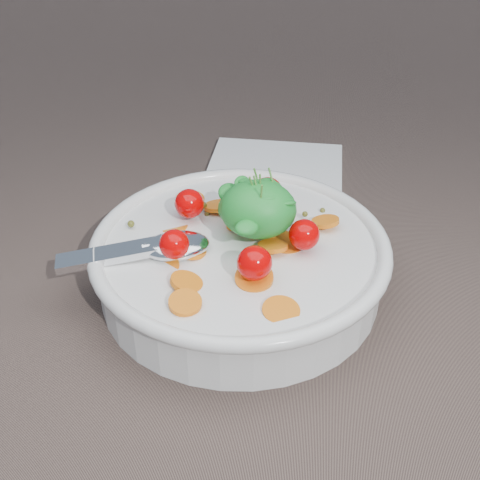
# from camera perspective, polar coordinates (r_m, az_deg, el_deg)

# --- Properties ---
(ground) EXTENTS (6.00, 6.00, 0.00)m
(ground) POSITION_cam_1_polar(r_m,az_deg,el_deg) (0.62, -0.81, -4.67)
(ground) COLOR brown
(ground) RESTS_ON ground
(bowl) EXTENTS (0.32, 0.30, 0.13)m
(bowl) POSITION_cam_1_polar(r_m,az_deg,el_deg) (0.60, -0.01, -1.84)
(bowl) COLOR white
(bowl) RESTS_ON ground
(napkin) EXTENTS (0.19, 0.16, 0.01)m
(napkin) POSITION_cam_1_polar(r_m,az_deg,el_deg) (0.83, 3.34, 6.81)
(napkin) COLOR white
(napkin) RESTS_ON ground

